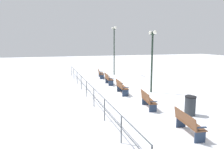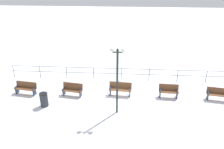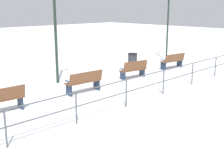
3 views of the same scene
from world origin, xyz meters
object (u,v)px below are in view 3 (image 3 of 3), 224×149
(bench_third, at_px, (84,82))
(bench_fourth, at_px, (4,99))
(bench_second, at_px, (134,69))
(lamppost_near, at_px, (168,10))
(trash_bin, at_px, (132,61))
(bench_nearest, at_px, (173,61))
(lamppost_middle, at_px, (55,22))

(bench_third, xyz_separation_m, bench_fourth, (0.06, 3.44, -0.02))
(bench_second, relative_size, lamppost_near, 0.33)
(trash_bin, bearing_deg, bench_third, 109.63)
(bench_nearest, relative_size, bench_fourth, 1.18)
(bench_third, xyz_separation_m, lamppost_middle, (2.21, -0.13, 2.38))
(bench_nearest, distance_m, bench_fourth, 10.31)
(lamppost_middle, height_order, trash_bin, lamppost_middle)
(lamppost_near, height_order, trash_bin, lamppost_near)
(bench_third, bearing_deg, bench_fourth, 92.98)
(bench_second, xyz_separation_m, bench_fourth, (-0.22, 6.87, 0.01))
(bench_fourth, relative_size, trash_bin, 1.47)
(bench_nearest, height_order, bench_second, bench_second)
(bench_fourth, xyz_separation_m, lamppost_near, (2.15, -12.37, 2.85))
(bench_second, distance_m, bench_fourth, 6.87)
(bench_nearest, relative_size, lamppost_near, 0.36)
(bench_second, height_order, bench_third, bench_third)
(bench_second, distance_m, bench_third, 3.44)
(bench_nearest, relative_size, trash_bin, 1.74)
(bench_fourth, height_order, lamppost_near, lamppost_near)
(lamppost_near, distance_m, trash_bin, 4.88)
(bench_third, bearing_deg, bench_nearest, -83.67)
(lamppost_middle, bearing_deg, bench_third, 176.63)
(bench_nearest, height_order, bench_fourth, bench_fourth)
(lamppost_near, bearing_deg, lamppost_middle, 90.00)
(lamppost_near, bearing_deg, bench_fourth, 99.84)
(lamppost_middle, bearing_deg, lamppost_near, -90.00)
(bench_nearest, xyz_separation_m, lamppost_near, (1.93, -2.07, 2.86))
(bench_third, relative_size, lamppost_near, 0.36)
(bench_nearest, height_order, lamppost_middle, lamppost_middle)
(bench_second, relative_size, bench_third, 0.93)
(bench_second, bearing_deg, lamppost_middle, 68.31)
(bench_third, bearing_deg, bench_second, -81.37)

